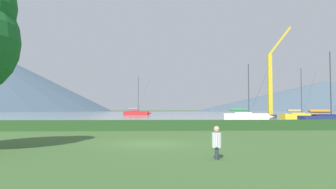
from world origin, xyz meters
The scene contains 10 objects.
ground_plane centered at (0.00, 0.00, 0.00)m, with size 1000.00×1000.00×0.00m, color #3D602D.
harbor_water centered at (0.00, 137.00, 0.00)m, with size 320.00×246.00×0.00m, color #8C9EA3.
hedge_line centered at (0.00, 11.00, 0.46)m, with size 80.00×1.20×0.92m, color #284C23.
sailboat_slip_1 centered at (16.19, 36.28, 0.71)m, with size 8.77×3.34×9.67m.
sailboat_slip_2 centered at (22.65, 22.27, 0.64)m, with size 7.80×2.46×9.36m.
sailboat_slip_3 centered at (28.46, 42.39, 0.65)m, with size 7.81×2.67×9.80m.
sailboat_slip_5 centered at (-4.97, 87.37, 0.78)m, with size 9.44×3.62×12.65m.
person_seated_viewer centered at (2.58, -5.63, 0.69)m, with size 0.36×0.56×1.25m.
dock_crane centered at (24.73, 47.15, 6.03)m, with size 5.67×2.00×19.23m.
distant_hill_west_ridge centered at (218.80, 373.34, 18.76)m, with size 324.41×324.41×37.52m, color #4C6070.
Camera 1 is at (0.16, -17.54, 1.88)m, focal length 34.07 mm.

